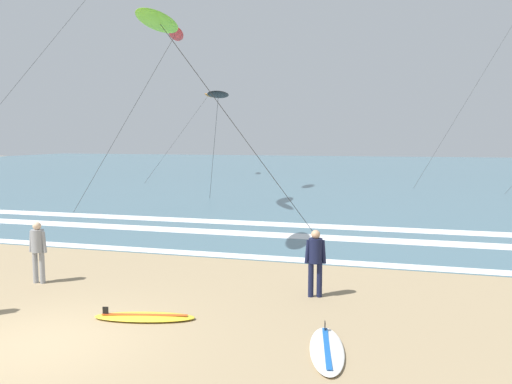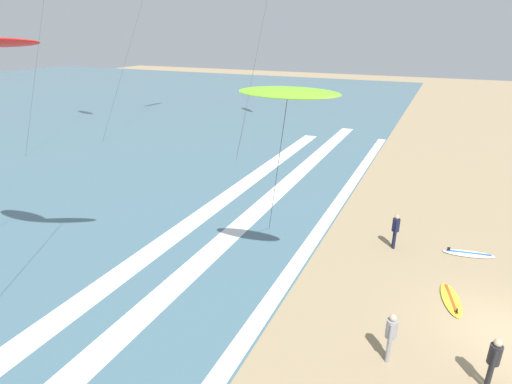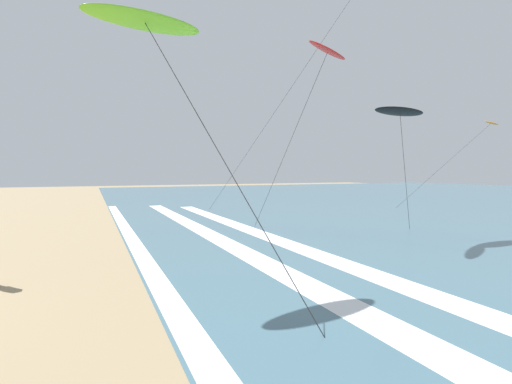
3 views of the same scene
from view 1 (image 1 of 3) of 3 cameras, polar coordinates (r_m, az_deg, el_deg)
ground_plane at (r=10.53m, az=-22.92°, el=-15.24°), size 160.00×160.00×0.00m
ocean_surface at (r=60.20m, az=9.39°, el=2.44°), size 140.00×90.00×0.01m
wave_foam_shoreline at (r=17.18m, az=-9.75°, el=-6.55°), size 50.32×0.63×0.01m
wave_foam_mid_break at (r=19.93m, az=0.08°, el=-4.70°), size 52.10×1.06×0.01m
wave_foam_outer_break at (r=22.46m, az=-0.67°, el=-3.48°), size 45.39×1.10×0.01m
surfer_left_far at (r=12.16m, az=6.63°, el=-7.20°), size 0.52×0.32×1.60m
surfer_foreground_main at (r=14.34m, az=-23.12°, el=-5.61°), size 0.51×0.32×1.60m
surfboard_near_water at (r=11.15m, az=-12.30°, el=-13.43°), size 2.18×1.05×0.25m
surfboard_foreground_flat at (r=9.46m, az=7.89°, el=-16.98°), size 0.96×2.17×0.25m
kite_lime_high_left at (r=16.93m, az=-10.73°, el=18.04°), size 5.40×4.21×7.53m
kite_black_far_left at (r=28.79m, az=-4.21°, el=10.73°), size 2.01×4.27×6.32m
kite_orange_far_right at (r=51.55m, az=-5.35°, el=10.61°), size 2.67×11.82×8.10m
kite_red_distant_high at (r=26.13m, az=-8.97°, el=16.90°), size 6.20×3.22×8.94m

